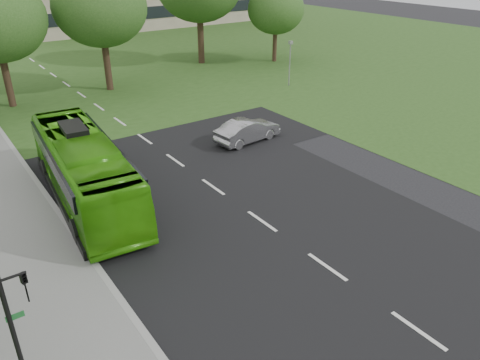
{
  "coord_description": "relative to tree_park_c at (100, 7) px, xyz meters",
  "views": [
    {
      "loc": [
        -10.92,
        -11.72,
        10.79
      ],
      "look_at": [
        -0.29,
        3.27,
        1.6
      ],
      "focal_mm": 35.0,
      "sensor_mm": 36.0,
      "label": 1
    }
  ],
  "objects": [
    {
      "name": "bus",
      "position": [
        -8.02,
        -17.81,
        -5.03
      ],
      "size": [
        3.63,
        11.51,
        3.15
      ],
      "primitive_type": "imported",
      "rotation": [
        0.0,
        0.0,
        -0.09
      ],
      "color": "#3EA210",
      "rests_on": "ground"
    },
    {
      "name": "tree_park_c",
      "position": [
        0.0,
        0.0,
        0.0
      ],
      "size": [
        7.33,
        7.33,
        9.74
      ],
      "color": "black",
      "rests_on": "ground"
    },
    {
      "name": "ground",
      "position": [
        -2.52,
        -26.16,
        -6.61
      ],
      "size": [
        160.0,
        160.0,
        0.0
      ],
      "primitive_type": "plane",
      "color": "black",
      "rests_on": "ground"
    },
    {
      "name": "street_surfaces",
      "position": [
        -2.9,
        -3.4,
        -6.58
      ],
      "size": [
        120.0,
        120.0,
        0.15
      ],
      "color": "black",
      "rests_on": "ground"
    },
    {
      "name": "traffic_light",
      "position": [
        -12.88,
        -27.68,
        -4.06
      ],
      "size": [
        0.7,
        0.21,
        4.33
      ],
      "rotation": [
        0.0,
        0.0,
        0.28
      ],
      "color": "black",
      "rests_on": "ground"
    },
    {
      "name": "tree_park_e",
      "position": [
        18.15,
        0.45,
        -1.45
      ],
      "size": [
        5.69,
        5.69,
        7.58
      ],
      "color": "black",
      "rests_on": "ground"
    },
    {
      "name": "camera_pole",
      "position": [
        13.1,
        -7.75,
        -4.18
      ],
      "size": [
        0.38,
        0.35,
        3.77
      ],
      "rotation": [
        0.0,
        0.0,
        0.3
      ],
      "color": "gray",
      "rests_on": "ground"
    },
    {
      "name": "sedan",
      "position": [
        2.53,
        -16.16,
        -5.9
      ],
      "size": [
        4.45,
        1.97,
        1.42
      ],
      "primitive_type": "imported",
      "rotation": [
        0.0,
        0.0,
        1.68
      ],
      "color": "#9F9EA2",
      "rests_on": "ground"
    }
  ]
}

